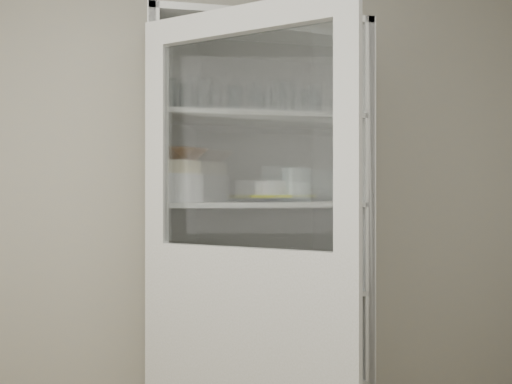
{
  "coord_description": "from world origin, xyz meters",
  "views": [
    {
      "loc": [
        -0.32,
        -1.22,
        1.3
      ],
      "look_at": [
        0.2,
        1.27,
        1.31
      ],
      "focal_mm": 38.0,
      "sensor_mm": 36.0,
      "label": 1
    }
  ],
  "objects_px": {
    "plate_stack_front": "(180,188)",
    "plate_stack_back": "(167,194)",
    "terracotta_bowl": "(180,155)",
    "mug_teal": "(295,273)",
    "grey_bowl_stack": "(296,185)",
    "mug_blue": "(320,278)",
    "white_ramekin": "(270,188)",
    "goblet_0": "(197,102)",
    "white_canister": "(212,272)",
    "pantry_cabinet": "(253,268)",
    "glass_platter": "(270,200)",
    "yellow_trivet": "(270,196)",
    "measuring_cups": "(216,287)",
    "goblet_2": "(253,102)",
    "cream_dish": "(198,370)",
    "goblet_3": "(308,105)",
    "tin_box": "(261,365)",
    "cream_bowl": "(180,167)",
    "mug_white": "(321,280)",
    "cupboard_door": "(243,308)",
    "goblet_1": "(257,104)",
    "teal_jar": "(292,274)"
  },
  "relations": [
    {
      "from": "goblet_3",
      "to": "glass_platter",
      "type": "height_order",
      "value": "goblet_3"
    },
    {
      "from": "goblet_3",
      "to": "plate_stack_front",
      "type": "relative_size",
      "value": 0.79
    },
    {
      "from": "plate_stack_front",
      "to": "mug_teal",
      "type": "relative_size",
      "value": 1.97
    },
    {
      "from": "tin_box",
      "to": "goblet_3",
      "type": "bearing_deg",
      "value": 24.36
    },
    {
      "from": "white_ramekin",
      "to": "teal_jar",
      "type": "bearing_deg",
      "value": 26.38
    },
    {
      "from": "terracotta_bowl",
      "to": "white_canister",
      "type": "bearing_deg",
      "value": 29.77
    },
    {
      "from": "plate_stack_front",
      "to": "cream_dish",
      "type": "distance_m",
      "value": 0.83
    },
    {
      "from": "mug_teal",
      "to": "plate_stack_front",
      "type": "bearing_deg",
      "value": -156.47
    },
    {
      "from": "plate_stack_front",
      "to": "plate_stack_back",
      "type": "xyz_separation_m",
      "value": [
        -0.05,
        0.18,
        -0.03
      ]
    },
    {
      "from": "plate_stack_front",
      "to": "mug_teal",
      "type": "distance_m",
      "value": 0.71
    },
    {
      "from": "mug_blue",
      "to": "tin_box",
      "type": "height_order",
      "value": "mug_blue"
    },
    {
      "from": "goblet_1",
      "to": "glass_platter",
      "type": "xyz_separation_m",
      "value": [
        0.04,
        -0.11,
        -0.47
      ]
    },
    {
      "from": "plate_stack_front",
      "to": "measuring_cups",
      "type": "height_order",
      "value": "plate_stack_front"
    },
    {
      "from": "goblet_0",
      "to": "goblet_3",
      "type": "xyz_separation_m",
      "value": [
        0.56,
        0.02,
        0.01
      ]
    },
    {
      "from": "cream_bowl",
      "to": "white_ramekin",
      "type": "xyz_separation_m",
      "value": [
        0.43,
        0.07,
        -0.09
      ]
    },
    {
      "from": "glass_platter",
      "to": "grey_bowl_stack",
      "type": "relative_size",
      "value": 2.16
    },
    {
      "from": "mug_teal",
      "to": "pantry_cabinet",
      "type": "bearing_deg",
      "value": -172.53
    },
    {
      "from": "grey_bowl_stack",
      "to": "mug_white",
      "type": "height_order",
      "value": "grey_bowl_stack"
    },
    {
      "from": "goblet_1",
      "to": "white_canister",
      "type": "xyz_separation_m",
      "value": [
        -0.23,
        -0.08,
        -0.81
      ]
    },
    {
      "from": "goblet_0",
      "to": "white_canister",
      "type": "relative_size",
      "value": 1.03
    },
    {
      "from": "plate_stack_front",
      "to": "terracotta_bowl",
      "type": "distance_m",
      "value": 0.15
    },
    {
      "from": "yellow_trivet",
      "to": "cupboard_door",
      "type": "bearing_deg",
      "value": -113.81
    },
    {
      "from": "goblet_2",
      "to": "grey_bowl_stack",
      "type": "distance_m",
      "value": 0.46
    },
    {
      "from": "plate_stack_back",
      "to": "yellow_trivet",
      "type": "bearing_deg",
      "value": -13.78
    },
    {
      "from": "goblet_3",
      "to": "glass_platter",
      "type": "xyz_separation_m",
      "value": [
        -0.22,
        -0.13,
        -0.47
      ]
    },
    {
      "from": "yellow_trivet",
      "to": "measuring_cups",
      "type": "height_order",
      "value": "yellow_trivet"
    },
    {
      "from": "goblet_1",
      "to": "white_ramekin",
      "type": "bearing_deg",
      "value": -67.26
    },
    {
      "from": "glass_platter",
      "to": "cream_dish",
      "type": "relative_size",
      "value": 1.38
    },
    {
      "from": "goblet_0",
      "to": "yellow_trivet",
      "type": "xyz_separation_m",
      "value": [
        0.34,
        -0.1,
        -0.45
      ]
    },
    {
      "from": "grey_bowl_stack",
      "to": "mug_blue",
      "type": "distance_m",
      "value": 0.45
    },
    {
      "from": "white_ramekin",
      "to": "goblet_0",
      "type": "bearing_deg",
      "value": 162.95
    },
    {
      "from": "teal_jar",
      "to": "glass_platter",
      "type": "bearing_deg",
      "value": -153.62
    },
    {
      "from": "plate_stack_front",
      "to": "grey_bowl_stack",
      "type": "xyz_separation_m",
      "value": [
        0.56,
        0.07,
        0.02
      ]
    },
    {
      "from": "plate_stack_front",
      "to": "plate_stack_back",
      "type": "distance_m",
      "value": 0.19
    },
    {
      "from": "plate_stack_back",
      "to": "mug_white",
      "type": "relative_size",
      "value": 2.14
    },
    {
      "from": "white_ramekin",
      "to": "cupboard_door",
      "type": "bearing_deg",
      "value": -113.81
    },
    {
      "from": "mug_teal",
      "to": "plate_stack_back",
      "type": "bearing_deg",
      "value": -174.27
    },
    {
      "from": "goblet_1",
      "to": "cream_dish",
      "type": "height_order",
      "value": "goblet_1"
    },
    {
      "from": "mug_blue",
      "to": "grey_bowl_stack",
      "type": "bearing_deg",
      "value": 144.22
    },
    {
      "from": "plate_stack_front",
      "to": "cream_dish",
      "type": "relative_size",
      "value": 0.84
    },
    {
      "from": "goblet_3",
      "to": "white_canister",
      "type": "bearing_deg",
      "value": -168.14
    },
    {
      "from": "glass_platter",
      "to": "white_ramekin",
      "type": "distance_m",
      "value": 0.06
    },
    {
      "from": "terracotta_bowl",
      "to": "glass_platter",
      "type": "bearing_deg",
      "value": 8.75
    },
    {
      "from": "plate_stack_back",
      "to": "cream_dish",
      "type": "bearing_deg",
      "value": -47.9
    },
    {
      "from": "mug_teal",
      "to": "tin_box",
      "type": "xyz_separation_m",
      "value": [
        -0.18,
        -0.06,
        -0.42
      ]
    },
    {
      "from": "mug_teal",
      "to": "white_canister",
      "type": "height_order",
      "value": "white_canister"
    },
    {
      "from": "goblet_2",
      "to": "grey_bowl_stack",
      "type": "bearing_deg",
      "value": -26.34
    },
    {
      "from": "pantry_cabinet",
      "to": "cupboard_door",
      "type": "height_order",
      "value": "pantry_cabinet"
    },
    {
      "from": "pantry_cabinet",
      "to": "plate_stack_back",
      "type": "xyz_separation_m",
      "value": [
        -0.41,
        0.04,
        0.36
      ]
    },
    {
      "from": "cream_bowl",
      "to": "pantry_cabinet",
      "type": "bearing_deg",
      "value": 21.41
    }
  ]
}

